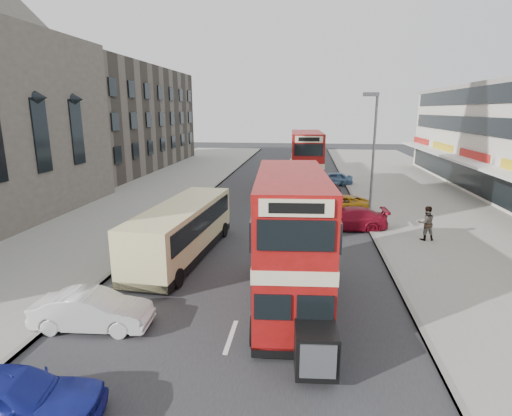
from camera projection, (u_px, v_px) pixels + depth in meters
The scene contains 18 objects.
ground at pixel (217, 377), 10.99m from camera, with size 160.00×160.00×0.00m, color #28282B.
road_surface at pixel (275, 207), 30.28m from camera, with size 12.00×90.00×0.01m, color #28282B.
pavement_right at pixel (443, 210), 28.83m from camera, with size 12.00×90.00×0.15m, color gray.
pavement_left at pixel (122, 201), 31.69m from camera, with size 12.00×90.00×0.15m, color gray.
kerb_left at pixel (195, 203), 30.99m from camera, with size 0.20×90.00×0.16m, color gray.
kerb_right at pixel (358, 208), 29.53m from camera, with size 0.20×90.00×0.16m, color gray.
brick_terrace at pixel (105, 119), 48.84m from camera, with size 14.00×28.00×12.00m, color #66594C.
street_lamp at pixel (373, 145), 26.45m from camera, with size 1.00×0.20×8.12m.
bus_main at pixel (291, 240), 14.49m from camera, with size 2.93×8.69×4.75m.
bus_second at pixel (306, 162), 34.85m from camera, with size 2.85×9.22×5.06m.
coach at pixel (182, 229), 19.67m from camera, with size 2.96×9.28×2.42m.
car_left_near at pixel (6, 400), 9.06m from camera, with size 1.71×4.26×1.45m, color navy.
car_left_front at pixel (93, 310), 13.31m from camera, with size 1.34×3.84×1.26m, color silver.
car_right_a at pixel (348, 219), 24.39m from camera, with size 1.88×4.62×1.34m, color maroon.
car_right_b at pixel (339, 203), 28.70m from camera, with size 1.96×4.26×1.18m, color #C88514.
car_right_c at pixel (332, 179), 38.78m from camera, with size 1.51×3.76×1.28m, color #5682AC.
pedestrian_near at pixel (426, 223), 21.89m from camera, with size 0.70×0.48×1.90m, color gray.
cyclist at pixel (336, 202), 28.78m from camera, with size 0.70×1.81×1.99m.
Camera 1 is at (2.21, -9.40, 7.04)m, focal length 28.47 mm.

